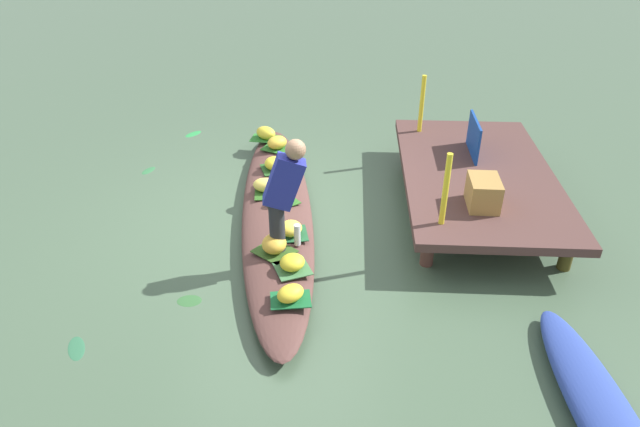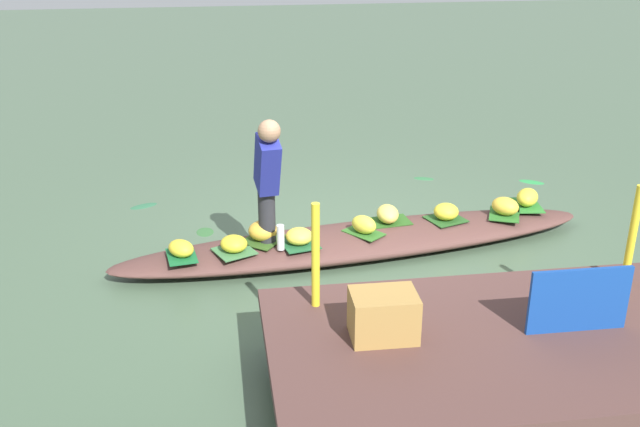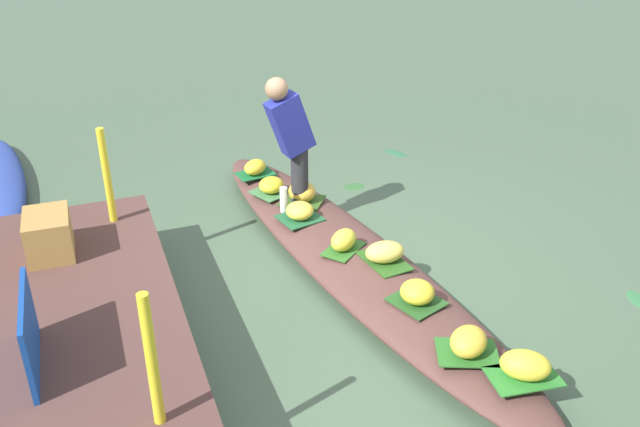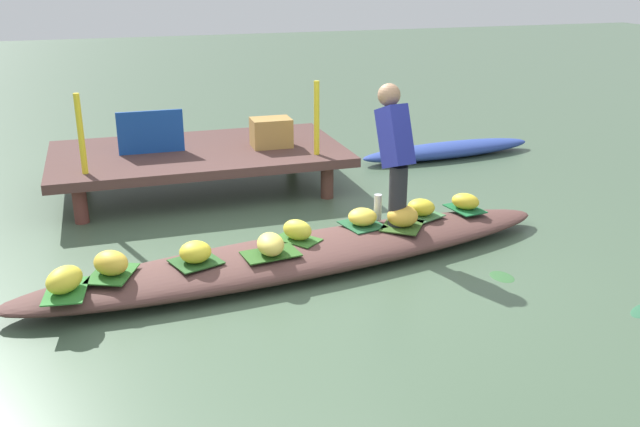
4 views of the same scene
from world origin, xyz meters
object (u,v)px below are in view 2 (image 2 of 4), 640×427
Objects in this scene: banana_bunch_8 at (364,225)px; market_banner at (579,300)px; banana_bunch_6 at (388,214)px; banana_bunch_5 at (299,236)px; produce_crate at (383,315)px; banana_bunch_0 at (446,212)px; banana_bunch_7 at (527,197)px; water_bottle at (281,237)px; banana_bunch_2 at (234,244)px; banana_bunch_3 at (181,248)px; banana_bunch_4 at (263,231)px; banana_bunch_1 at (505,206)px; vendor_boat at (359,241)px; vendor_person at (267,174)px.

banana_bunch_8 is 2.57m from market_banner.
banana_bunch_5 is at bearing 22.65° from banana_bunch_6.
banana_bunch_5 is 0.80× the size of banana_bunch_6.
banana_bunch_0 is at bearing -116.57° from produce_crate.
banana_bunch_7 is at bearing -172.24° from banana_bunch_6.
produce_crate reaches higher than water_bottle.
water_bottle is 2.06m from produce_crate.
banana_bunch_2 is 0.82× the size of banana_bunch_7.
banana_bunch_7 is 1.90m from banana_bunch_8.
market_banner is at bearing 72.81° from banana_bunch_7.
market_banner reaches higher than banana_bunch_8.
banana_bunch_3 is 0.96× the size of banana_bunch_4.
produce_crate reaches higher than banana_bunch_6.
banana_bunch_3 is at bearing -36.90° from market_banner.
market_banner is (-1.81, 2.09, 0.36)m from water_bottle.
produce_crate is (1.85, 2.46, 0.31)m from banana_bunch_1.
water_bottle is at bearing 14.52° from banana_bunch_7.
banana_bunch_7 is (-3.58, -0.71, 0.02)m from banana_bunch_3.
banana_bunch_4 reaches higher than banana_bunch_2.
produce_crate is at bearing 115.03° from banana_bunch_2.
banana_bunch_6 is (-1.55, -0.47, 0.01)m from banana_bunch_2.
water_bottle is at bearing 11.77° from banana_bunch_1.
banana_bunch_6 is 1.57m from banana_bunch_7.
banana_bunch_1 reaches higher than banana_bunch_2.
banana_bunch_4 reaches higher than banana_bunch_0.
market_banner is 1.60× the size of produce_crate.
banana_bunch_7 is 1.30× the size of water_bottle.
vendor_boat is at bearing 11.34° from banana_bunch_7.
water_bottle is (-0.43, 0.01, 0.04)m from banana_bunch_2.
banana_bunch_2 is 3.18m from banana_bunch_7.
banana_bunch_8 is 1.12× the size of water_bottle.
banana_bunch_3 is 1.75m from banana_bunch_8.
banana_bunch_0 is at bearing -179.17° from vendor_boat.
vendor_person reaches higher than banana_bunch_7.
banana_bunch_2 is 0.35m from banana_bunch_4.
market_banner is at bearing 112.83° from banana_bunch_8.
water_bottle is at bearing -75.78° from produce_crate.
water_bottle reaches higher than banana_bunch_1.
market_banner is at bearing 174.90° from produce_crate.
vendor_boat is 0.95m from banana_bunch_0.
vendor_boat is 19.26× the size of banana_bunch_0.
market_banner reaches higher than banana_bunch_5.
banana_bunch_0 reaches higher than banana_bunch_2.
banana_bunch_0 is at bearing -172.94° from banana_bunch_4.
banana_bunch_6 is at bearing -166.19° from banana_bunch_3.
banana_bunch_6 is at bearing -156.75° from water_bottle.
banana_bunch_3 is 1.09m from banana_bunch_5.
banana_bunch_2 is 0.92× the size of banana_bunch_4.
banana_bunch_3 is 0.60× the size of produce_crate.
vendor_person is at bearing -4.59° from banana_bunch_5.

